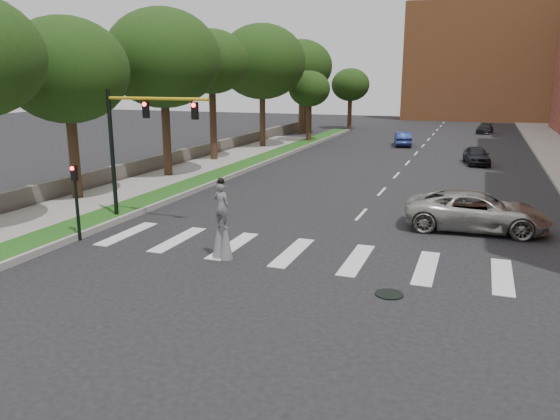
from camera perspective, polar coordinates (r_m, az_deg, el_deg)
name	(u,v)px	position (r m, az deg, el deg)	size (l,w,h in m)	color
ground_plane	(316,264)	(20.32, 3.83, -5.68)	(160.00, 160.00, 0.00)	black
grass_median	(247,165)	(42.45, -3.50, 4.75)	(2.00, 60.00, 0.25)	#1B4B15
median_curb	(259,165)	(42.04, -2.18, 4.70)	(0.20, 60.00, 0.28)	gray
sidewalk_left	(139,186)	(35.27, -14.52, 2.43)	(4.00, 60.00, 0.18)	gray
stone_wall	(196,153)	(46.57, -8.77, 5.94)	(0.50, 56.00, 1.10)	#57534B
manhole	(389,294)	(17.89, 11.35, -8.63)	(0.90, 0.90, 0.04)	black
building_backdrop	(491,62)	(96.44, 21.18, 14.20)	(26.00, 14.00, 18.00)	#BF6E3C
traffic_signal	(133,135)	(26.32, -15.13, 7.62)	(5.30, 0.23, 6.20)	black
secondary_signal	(76,195)	(24.23, -20.53, 1.44)	(0.25, 0.21, 3.23)	black
stilt_performer	(222,227)	(20.70, -6.09, -1.73)	(0.84, 0.57, 3.13)	#352215
suv_crossing	(476,211)	(26.06, 19.84, -0.12)	(2.88, 6.25, 1.74)	#A6A49D
car_near	(477,155)	(45.95, 19.85, 5.38)	(1.67, 4.15, 1.42)	black
car_mid	(403,139)	(56.45, 12.71, 7.28)	(1.51, 4.33, 1.43)	navy
car_far	(485,128)	(71.99, 20.62, 7.98)	(1.65, 4.07, 1.18)	black
tree_1	(67,71)	(31.97, -21.41, 13.39)	(6.60, 6.60, 9.89)	#352215
tree_2	(163,59)	(37.97, -12.15, 15.21)	(7.62, 7.62, 11.17)	#352215
tree_3	(211,62)	(44.87, -7.18, 15.07)	(5.91, 5.91, 10.43)	#352215
tree_4	(262,62)	(53.40, -1.89, 15.21)	(8.24, 8.24, 11.63)	#352215
tree_5	(301,67)	(66.15, 2.25, 14.75)	(7.25, 7.25, 11.02)	#352215
tree_6	(309,89)	(57.60, 3.08, 12.48)	(4.30, 4.30, 7.38)	#352215
tree_7	(350,85)	(73.47, 7.37, 12.82)	(4.96, 4.96, 7.85)	#352215
tree_8	(305,79)	(68.04, 2.65, 13.55)	(5.52, 5.52, 8.91)	#352215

